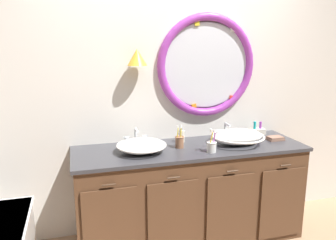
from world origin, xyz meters
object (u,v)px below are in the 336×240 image
at_px(sink_basin_right, 238,136).
at_px(folded_hand_towel, 275,138).
at_px(sink_basin_left, 141,146).
at_px(soap_dispenser, 182,136).
at_px(toothbrush_holder_left, 179,141).
at_px(toiletry_basket, 257,131).
at_px(toothbrush_holder_right, 212,146).

relative_size(sink_basin_right, folded_hand_towel, 3.25).
distance_m(sink_basin_left, soap_dispenser, 0.44).
height_order(sink_basin_left, folded_hand_towel, sink_basin_left).
bearing_deg(toothbrush_holder_left, sink_basin_left, -174.66).
height_order(sink_basin_left, toiletry_basket, toiletry_basket).
xyz_separation_m(sink_basin_left, sink_basin_right, (0.87, 0.00, 0.01)).
distance_m(soap_dispenser, folded_hand_towel, 0.88).
bearing_deg(folded_hand_towel, sink_basin_right, -177.89).
distance_m(sink_basin_right, toiletry_basket, 0.42).
xyz_separation_m(toothbrush_holder_right, folded_hand_towel, (0.71, 0.17, -0.04)).
relative_size(toothbrush_holder_left, toiletry_basket, 1.42).
xyz_separation_m(toothbrush_holder_right, soap_dispenser, (-0.15, 0.34, 0.01)).
bearing_deg(folded_hand_towel, sink_basin_left, -179.34).
height_order(folded_hand_towel, toiletry_basket, toiletry_basket).
distance_m(toothbrush_holder_left, toothbrush_holder_right, 0.29).
distance_m(sink_basin_left, toothbrush_holder_right, 0.58).
bearing_deg(sink_basin_left, toothbrush_holder_right, -15.46).
bearing_deg(sink_basin_left, soap_dispenser, 24.16).
height_order(sink_basin_right, toothbrush_holder_left, toothbrush_holder_left).
bearing_deg(sink_basin_left, toiletry_basket, 11.53).
distance_m(sink_basin_right, folded_hand_towel, 0.40).
bearing_deg(toothbrush_holder_right, sink_basin_left, 164.54).
distance_m(sink_basin_left, toiletry_basket, 1.24).
distance_m(toothbrush_holder_left, toiletry_basket, 0.90).
xyz_separation_m(sink_basin_right, soap_dispenser, (-0.47, 0.18, -0.01)).
bearing_deg(sink_basin_right, toothbrush_holder_right, -154.02).
bearing_deg(toothbrush_holder_right, soap_dispenser, 114.26).
xyz_separation_m(sink_basin_left, toothbrush_holder_left, (0.34, 0.03, -0.00)).
xyz_separation_m(folded_hand_towel, toiletry_basket, (-0.05, 0.23, 0.02)).
bearing_deg(toiletry_basket, sink_basin_left, -168.47).
xyz_separation_m(soap_dispenser, folded_hand_towel, (0.86, -0.17, -0.04)).
relative_size(sink_basin_left, folded_hand_towel, 2.83).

